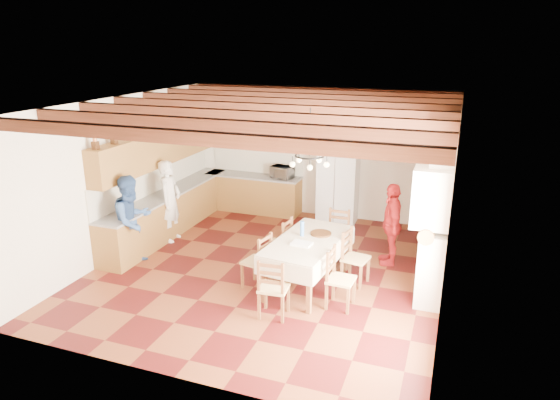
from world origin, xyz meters
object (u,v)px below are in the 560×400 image
Objects in this scene: chair_left_far at (279,243)px; chair_end_far at (337,236)px; person_man at (170,201)px; microwave at (282,172)px; hutch at (439,192)px; chair_left_near at (257,260)px; chair_right_far at (356,257)px; person_woman_red at (391,224)px; chair_right_near at (341,279)px; person_woman_blue at (133,221)px; chair_end_near at (274,287)px; refrigerator at (338,186)px; dining_table at (308,244)px.

chair_left_far and chair_end_far have the same top height.
person_man is 3.35× the size of microwave.
hutch reaches higher than chair_left_near.
chair_right_far is at bearing -36.67° from microwave.
hutch is 1.48× the size of person_woman_red.
chair_right_near is at bearing -74.67° from chair_end_far.
chair_right_near is 3.97m from person_woman_blue.
chair_left_near is 1.00× the size of chair_end_near.
chair_left_near is 1.00× the size of chair_right_near.
person_man reaches higher than chair_end_near.
chair_right_near is (1.48, -0.17, 0.00)m from chair_left_near.
chair_right_near is 1.00× the size of chair_end_far.
person_woman_blue is at bearing -157.38° from chair_end_far.
microwave reaches higher than chair_right_far.
hutch reaches higher than person_woman_red.
person_man reaches higher than person_woman_red.
microwave is (1.61, 3.56, 0.19)m from person_woman_blue.
chair_end_far is 1.90× the size of microwave.
person_woman_blue is at bearing -68.37° from chair_left_far.
chair_right_far is 1.00× the size of chair_end_far.
person_woman_blue reaches higher than chair_end_near.
chair_right_near is 1.98m from person_woman_red.
chair_left_far is at bearing -142.01° from hutch.
chair_left_near is at bearing -62.42° from microwave.
person_woman_blue reaches higher than chair_right_far.
refrigerator is 1.78× the size of chair_end_far.
chair_end_near is (0.09, -4.36, -0.38)m from refrigerator.
refrigerator is 3.24m from dining_table.
chair_end_near is 3.75m from person_man.
chair_right_near is (0.97, -3.75, -0.38)m from refrigerator.
hutch is at bearing -80.99° from person_man.
person_woman_blue is (0.00, -1.27, 0.01)m from person_man.
person_woman_red is at bearing 49.51° from dining_table.
person_woman_red is 3.06× the size of microwave.
person_woman_red reaches higher than dining_table.
person_man is at bearing -110.81° from microwave.
chair_right_far is at bearing 89.49° from chair_left_far.
person_woman_red is at bearing -123.56° from hutch.
chair_left_far is (-0.69, 0.48, -0.27)m from dining_table.
person_woman_red is (1.18, 1.38, 0.02)m from dining_table.
dining_table is 1.18× the size of person_man.
refrigerator is at bearing 17.41° from chair_right_near.
person_man is (-3.95, 1.51, 0.37)m from chair_right_near.
chair_left_far and chair_end_near have the same top height.
chair_left_near is 2.63m from person_woman_red.
person_woman_red is (4.43, 0.39, -0.07)m from person_man.
chair_left_far is (0.09, 0.82, 0.00)m from chair_left_near.
refrigerator is at bearing -60.16° from person_man.
microwave is at bearing 167.83° from hutch.
hutch is at bearing -18.27° from chair_right_far.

